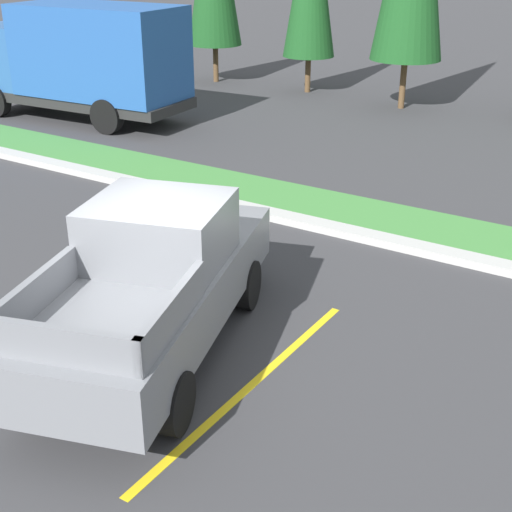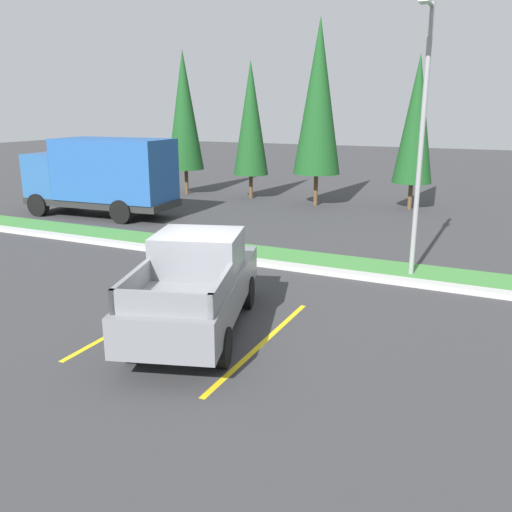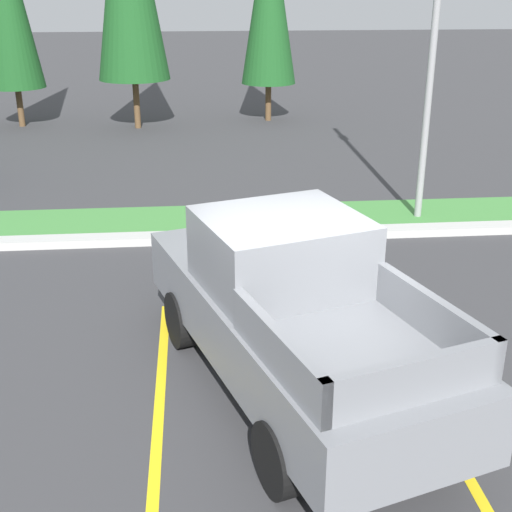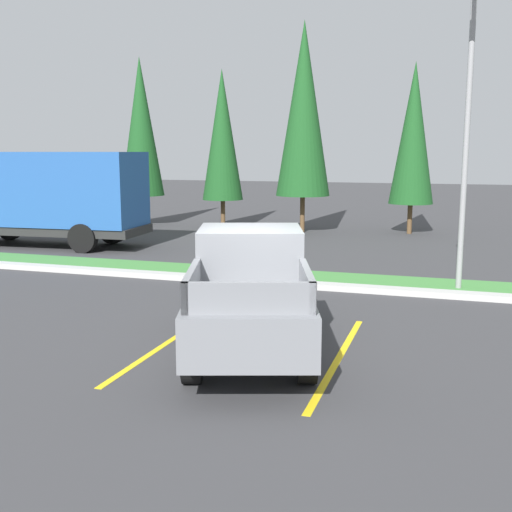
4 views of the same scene
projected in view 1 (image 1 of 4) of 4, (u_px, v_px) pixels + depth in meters
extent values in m
plane|color=#38383A|center=(169.00, 348.00, 9.93)|extent=(120.00, 120.00, 0.00)
cube|color=yellow|center=(77.00, 320.00, 10.62)|extent=(0.12, 4.80, 0.01)
cube|color=yellow|center=(251.00, 385.00, 9.10)|extent=(0.12, 4.80, 0.01)
cube|color=#B2B2AD|center=(332.00, 228.00, 13.73)|extent=(56.00, 0.40, 0.15)
cube|color=#42843D|center=(357.00, 213.00, 14.59)|extent=(56.00, 1.80, 0.06)
cylinder|color=black|center=(143.00, 272.00, 11.27)|extent=(0.50, 0.81, 0.76)
cylinder|color=black|center=(246.00, 284.00, 10.87)|extent=(0.50, 0.81, 0.76)
cylinder|color=black|center=(41.00, 381.00, 8.54)|extent=(0.50, 0.81, 0.76)
cylinder|color=black|center=(174.00, 403.00, 8.14)|extent=(0.50, 0.81, 0.76)
cube|color=slate|center=(154.00, 294.00, 9.50)|extent=(3.39, 5.53, 0.76)
cube|color=slate|center=(159.00, 231.00, 9.43)|extent=(2.16, 2.06, 0.84)
cube|color=#2D3842|center=(180.00, 206.00, 10.13)|extent=(1.56, 0.55, 0.63)
cube|color=slate|center=(33.00, 296.00, 8.17)|extent=(0.67, 1.84, 0.44)
cube|color=slate|center=(172.00, 314.00, 7.78)|extent=(0.67, 1.84, 0.44)
cube|color=slate|center=(61.00, 346.00, 7.18)|extent=(1.74, 0.64, 0.44)
cube|color=silver|center=(213.00, 238.00, 11.84)|extent=(1.77, 0.70, 0.28)
cylinder|color=black|center=(47.00, 88.00, 23.93)|extent=(1.02, 0.37, 1.00)
cylinder|color=black|center=(107.00, 116.00, 20.25)|extent=(1.02, 0.37, 1.00)
cylinder|color=black|center=(153.00, 102.00, 22.01)|extent=(1.02, 0.37, 1.00)
cube|color=#262626|center=(84.00, 98.00, 21.86)|extent=(6.94, 2.76, 0.30)
cube|color=#285693|center=(18.00, 55.00, 22.51)|extent=(1.75, 2.40, 1.90)
cube|color=#235199|center=(100.00, 51.00, 20.90)|extent=(5.15, 2.73, 2.60)
cylinder|color=brown|center=(216.00, 63.00, 27.31)|extent=(0.20, 0.20, 1.38)
cylinder|color=brown|center=(308.00, 74.00, 25.55)|extent=(0.20, 0.20, 1.27)
cylinder|color=brown|center=(403.00, 84.00, 23.11)|extent=(0.20, 0.20, 1.57)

